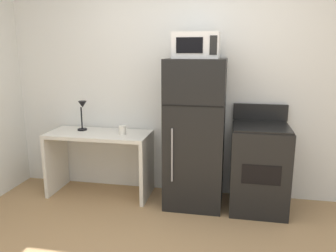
# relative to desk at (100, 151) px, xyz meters

# --- Properties ---
(wall_back_white) EXTENTS (5.00, 0.10, 2.60)m
(wall_back_white) POSITION_rel_desk_xyz_m (1.02, 0.33, 0.78)
(wall_back_white) COLOR silver
(wall_back_white) RESTS_ON ground
(desk) EXTENTS (1.18, 0.53, 0.75)m
(desk) POSITION_rel_desk_xyz_m (0.00, 0.00, 0.00)
(desk) COLOR silver
(desk) RESTS_ON ground
(desk_lamp) EXTENTS (0.14, 0.12, 0.35)m
(desk_lamp) POSITION_rel_desk_xyz_m (-0.22, 0.06, 0.47)
(desk_lamp) COLOR black
(desk_lamp) RESTS_ON desk
(coffee_mug) EXTENTS (0.08, 0.08, 0.09)m
(coffee_mug) POSITION_rel_desk_xyz_m (0.29, -0.01, 0.27)
(coffee_mug) COLOR white
(coffee_mug) RESTS_ON desk
(refrigerator) EXTENTS (0.62, 0.61, 1.60)m
(refrigerator) POSITION_rel_desk_xyz_m (1.12, -0.03, 0.27)
(refrigerator) COLOR black
(refrigerator) RESTS_ON ground
(microwave) EXTENTS (0.46, 0.35, 0.26)m
(microwave) POSITION_rel_desk_xyz_m (1.12, -0.05, 1.20)
(microwave) COLOR silver
(microwave) RESTS_ON refrigerator
(oven_range) EXTENTS (0.59, 0.61, 1.10)m
(oven_range) POSITION_rel_desk_xyz_m (1.81, -0.03, -0.06)
(oven_range) COLOR black
(oven_range) RESTS_ON ground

